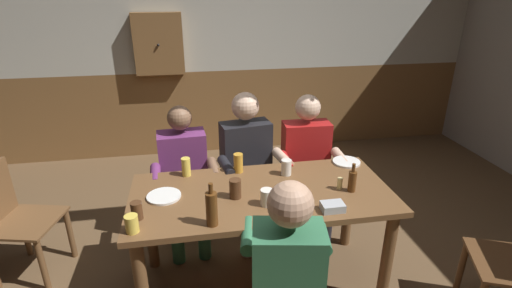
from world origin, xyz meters
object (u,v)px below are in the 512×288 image
object	(u,v)px
plate_0	(346,162)
plate_1	(164,196)
pint_glass_3	(286,167)
pint_glass_5	(235,189)
person_2	(308,160)
pint_glass_0	(137,211)
person_3	(287,267)
table_candle	(340,183)
person_1	(249,161)
pint_glass_2	(238,163)
dining_table	(262,206)
chair_empty_near_right	(15,219)
pint_glass_1	(267,197)
bottle_0	(212,208)
condiment_caddy	(333,207)
pint_glass_6	(186,167)
pint_glass_4	(132,224)
bottle_1	(352,181)
person_0	(184,172)
wall_dart_cabinet	(159,44)

from	to	relation	value
plate_0	plate_1	distance (m)	1.41
pint_glass_3	pint_glass_5	distance (m)	0.48
plate_0	pint_glass_5	bearing A→B (deg)	-158.20
plate_1	person_2	bearing A→B (deg)	26.89
plate_1	pint_glass_0	bearing A→B (deg)	-122.23
person_2	person_3	xyz separation A→B (m)	(-0.51, -1.28, 0.01)
table_candle	plate_0	xyz separation A→B (m)	(0.21, 0.38, -0.03)
person_1	plate_1	world-z (taller)	person_1
person_1	plate_1	size ratio (longest dim) A/B	5.69
table_candle	pint_glass_2	size ratio (longest dim) A/B	0.56
plate_0	pint_glass_3	distance (m)	0.53
dining_table	chair_empty_near_right	world-z (taller)	chair_empty_near_right
pint_glass_1	person_2	bearing A→B (deg)	56.91
person_1	person_3	distance (m)	1.28
bottle_0	pint_glass_1	bearing A→B (deg)	23.81
bottle_0	pint_glass_2	world-z (taller)	bottle_0
plate_0	pint_glass_3	size ratio (longest dim) A/B	1.83
chair_empty_near_right	pint_glass_1	distance (m)	1.89
plate_1	condiment_caddy	bearing A→B (deg)	-18.35
person_2	pint_glass_5	size ratio (longest dim) A/B	9.44
bottle_0	pint_glass_6	size ratio (longest dim) A/B	1.99
table_candle	pint_glass_1	xyz separation A→B (m)	(-0.53, -0.12, 0.01)
person_2	plate_1	xyz separation A→B (m)	(-1.16, -0.59, 0.11)
dining_table	pint_glass_4	xyz separation A→B (m)	(-0.80, -0.31, 0.17)
pint_glass_1	chair_empty_near_right	bearing A→B (deg)	161.11
condiment_caddy	person_1	bearing A→B (deg)	111.79
bottle_0	bottle_1	world-z (taller)	bottle_0
dining_table	pint_glass_6	world-z (taller)	pint_glass_6
pint_glass_6	dining_table	bearing A→B (deg)	-33.77
person_2	bottle_1	xyz separation A→B (m)	(0.08, -0.73, 0.18)
plate_1	bottle_0	bearing A→B (deg)	-51.40
pint_glass_0	pint_glass_5	world-z (taller)	pint_glass_5
chair_empty_near_right	condiment_caddy	bearing A→B (deg)	84.95
chair_empty_near_right	plate_1	distance (m)	1.22
person_0	person_2	bearing A→B (deg)	176.16
plate_0	pint_glass_1	size ratio (longest dim) A/B	1.97
chair_empty_near_right	plate_1	size ratio (longest dim) A/B	3.95
person_2	pint_glass_3	bearing A→B (deg)	56.39
pint_glass_5	pint_glass_3	bearing A→B (deg)	32.49
wall_dart_cabinet	bottle_1	bearing A→B (deg)	-62.20
pint_glass_1	pint_glass_4	world-z (taller)	pint_glass_1
plate_1	pint_glass_0	size ratio (longest dim) A/B	2.01
chair_empty_near_right	plate_0	size ratio (longest dim) A/B	4.14
pint_glass_1	pint_glass_5	world-z (taller)	pint_glass_5
pint_glass_4	pint_glass_1	bearing A→B (deg)	10.41
person_2	pint_glass_0	xyz separation A→B (m)	(-1.31, -0.82, 0.15)
dining_table	plate_1	xyz separation A→B (m)	(-0.64, 0.04, 0.12)
bottle_1	plate_0	bearing A→B (deg)	71.70
table_candle	condiment_caddy	world-z (taller)	table_candle
pint_glass_6	wall_dart_cabinet	distance (m)	2.21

